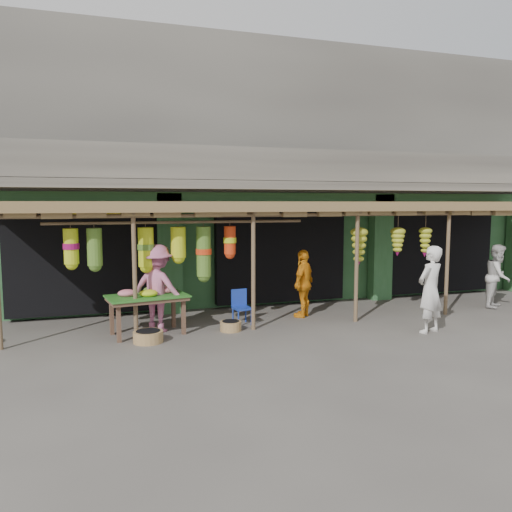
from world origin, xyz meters
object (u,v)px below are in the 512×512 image
object	(u,v)px
blue_chair	(241,305)
person_front	(430,289)
person_shopper	(158,288)
person_right	(498,276)
person_vendor	(304,283)
flower_table	(148,297)

from	to	relation	value
blue_chair	person_front	distance (m)	4.15
blue_chair	person_shopper	distance (m)	1.95
blue_chair	person_right	distance (m)	7.00
person_right	person_shopper	bearing A→B (deg)	143.48
blue_chair	person_vendor	size ratio (longest dim) A/B	0.48
person_right	flower_table	bearing A→B (deg)	144.47
person_shopper	blue_chair	bearing A→B (deg)	-139.40
blue_chair	person_right	xyz separation A→B (m)	(6.98, -0.29, 0.40)
blue_chair	person_front	size ratio (longest dim) A/B	0.42
person_right	person_vendor	distance (m)	5.36
flower_table	person_shopper	xyz separation A→B (m)	(0.23, 0.15, 0.15)
flower_table	blue_chair	bearing A→B (deg)	-2.25
blue_chair	person_front	world-z (taller)	person_front
blue_chair	person_right	size ratio (longest dim) A/B	0.47
blue_chair	person_shopper	size ratio (longest dim) A/B	0.42
flower_table	person_right	world-z (taller)	person_right
person_right	person_vendor	world-z (taller)	person_right
blue_chair	person_vendor	bearing A→B (deg)	-0.01
flower_table	person_vendor	bearing A→B (deg)	-2.17
person_front	blue_chair	bearing A→B (deg)	-48.61
person_front	person_shopper	world-z (taller)	person_shopper
person_vendor	blue_chair	bearing A→B (deg)	-37.03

